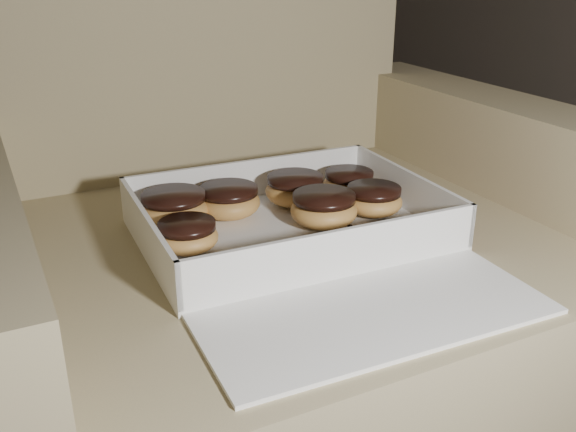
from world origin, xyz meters
The scene contains 14 objects.
armchair centered at (0.55, 0.05, 0.29)m, with size 0.87×0.73×0.91m.
bakery_box centered at (0.55, -0.07, 0.42)m, with size 0.38×0.44×0.06m.
donut_a centered at (0.42, 0.05, 0.44)m, with size 0.09×0.09×0.04m.
donut_b centered at (0.50, 0.05, 0.44)m, with size 0.08×0.08×0.04m.
donut_c centered at (0.60, -0.04, 0.44)m, with size 0.09×0.09×0.04m.
donut_d centered at (0.60, 0.05, 0.44)m, with size 0.08×0.08×0.04m.
donut_e centered at (0.41, -0.03, 0.43)m, with size 0.07×0.07×0.04m.
donut_f centered at (0.68, 0.04, 0.43)m, with size 0.08×0.08×0.04m.
donut_g centered at (0.67, -0.03, 0.44)m, with size 0.08×0.08×0.04m.
crumb_a centered at (0.62, -0.06, 0.42)m, with size 0.01×0.01×0.00m, color black.
crumb_b centered at (0.56, -0.06, 0.42)m, with size 0.01×0.01×0.00m, color black.
crumb_c centered at (0.66, -0.15, 0.42)m, with size 0.01×0.01×0.00m, color black.
crumb_d centered at (0.44, -0.13, 0.42)m, with size 0.01×0.01×0.00m, color black.
crumb_e centered at (0.51, -0.08, 0.42)m, with size 0.01×0.01×0.00m, color black.
Camera 1 is at (0.21, -0.71, 0.75)m, focal length 40.00 mm.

